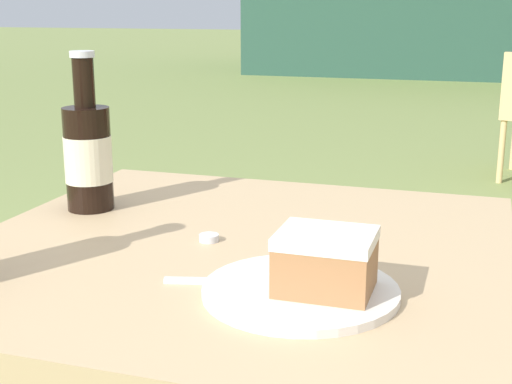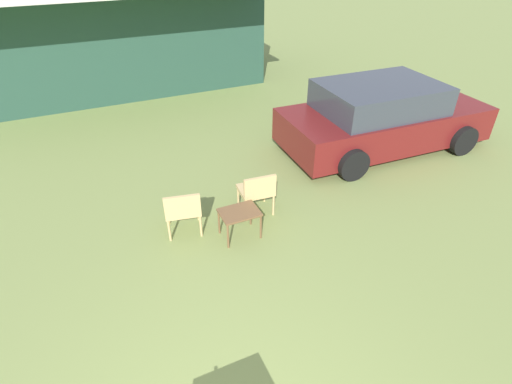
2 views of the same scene
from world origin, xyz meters
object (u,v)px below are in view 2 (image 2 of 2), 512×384
Objects in this scene: garden_side_table at (239,214)px; wicker_chair_cushioned at (183,208)px; wicker_chair_plain at (257,190)px; parked_car at (382,117)px.

wicker_chair_cushioned is at bearing 149.29° from garden_side_table.
garden_side_table is at bearing 46.09° from wicker_chair_plain.
wicker_chair_cushioned is at bearing 4.16° from wicker_chair_plain.
wicker_chair_plain reaches higher than garden_side_table.
wicker_chair_plain is at bearing -169.40° from wicker_chair_cushioned.
parked_car is at bearing -155.06° from wicker_chair_cushioned.
wicker_chair_plain is at bearing 40.98° from garden_side_table.
wicker_chair_plain is (1.22, -0.02, -0.00)m from wicker_chair_cushioned.
wicker_chair_plain is 1.33× the size of garden_side_table.
parked_car is 3.55m from wicker_chair_plain.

